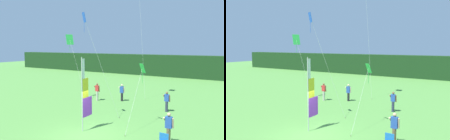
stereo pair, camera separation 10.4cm
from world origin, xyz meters
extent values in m
plane|color=#518E3D|center=(0.00, 0.00, 0.00)|extent=(120.00, 120.00, 0.00)
cube|color=#193819|center=(0.00, 28.78, 1.85)|extent=(80.00, 2.40, 3.70)
cylinder|color=#B7B7BC|center=(-0.56, 0.36, 2.31)|extent=(0.06, 0.06, 4.62)
cube|color=purple|center=(-0.56, 0.88, 1.45)|extent=(0.02, 0.97, 1.23)
cube|color=yellow|center=(-0.56, 0.69, 2.68)|extent=(0.02, 0.60, 1.23)
cube|color=white|center=(-0.56, 0.51, 3.91)|extent=(0.02, 0.23, 1.23)
cylinder|color=brown|center=(4.61, 1.25, 0.45)|extent=(0.22, 0.22, 0.89)
cube|color=#284CA8|center=(4.61, 1.25, 1.21)|extent=(0.36, 0.20, 0.63)
sphere|color=tan|center=(4.61, 1.25, 1.64)|extent=(0.20, 0.20, 0.20)
cylinder|color=tan|center=(4.38, 1.31, 1.29)|extent=(0.09, 0.48, 0.42)
cylinder|color=tan|center=(4.84, 1.26, 1.20)|extent=(0.09, 0.14, 0.56)
cylinder|color=#B7B2A3|center=(-4.44, 7.60, 0.46)|extent=(0.22, 0.22, 0.92)
cube|color=red|center=(-4.44, 7.60, 1.20)|extent=(0.36, 0.20, 0.56)
sphere|color=brown|center=(-4.44, 7.60, 1.60)|extent=(0.20, 0.20, 0.20)
cylinder|color=brown|center=(-4.67, 7.66, 1.25)|extent=(0.09, 0.48, 0.42)
cylinder|color=brown|center=(-4.21, 7.61, 1.15)|extent=(0.09, 0.14, 0.56)
cylinder|color=black|center=(-2.26, 8.62, 0.40)|extent=(0.22, 0.22, 0.81)
cube|color=#284CA8|center=(-2.26, 8.62, 1.11)|extent=(0.36, 0.20, 0.61)
sphere|color=beige|center=(-2.26, 8.62, 1.54)|extent=(0.20, 0.20, 0.20)
cylinder|color=beige|center=(-2.49, 8.68, 1.19)|extent=(0.09, 0.48, 0.42)
cylinder|color=beige|center=(-2.03, 8.63, 1.10)|extent=(0.09, 0.14, 0.56)
cylinder|color=#2D334C|center=(2.57, 7.29, 0.43)|extent=(0.22, 0.22, 0.86)
cube|color=#284CA8|center=(2.57, 7.29, 1.14)|extent=(0.36, 0.20, 0.57)
sphere|color=brown|center=(2.57, 7.29, 1.54)|extent=(0.20, 0.20, 0.20)
cylinder|color=brown|center=(2.34, 7.35, 1.20)|extent=(0.09, 0.48, 0.42)
cylinder|color=brown|center=(2.80, 7.30, 1.10)|extent=(0.09, 0.14, 0.56)
cube|color=#1E66B2|center=(4.65, 0.40, 0.67)|extent=(0.48, 0.03, 0.44)
cylinder|color=brown|center=(2.10, 0.98, 0.04)|extent=(0.03, 0.03, 0.08)
cylinder|color=silver|center=(2.06, 2.29, 1.91)|extent=(0.09, 2.62, 3.82)
cube|color=green|center=(2.02, 3.59, 3.81)|extent=(0.53, 0.48, 0.63)
cylinder|color=green|center=(2.02, 3.59, 3.13)|extent=(0.02, 0.02, 0.70)
cylinder|color=brown|center=(0.11, 3.83, 0.04)|extent=(0.03, 0.03, 0.08)
cylinder|color=silver|center=(-0.89, 3.10, 3.64)|extent=(2.02, 1.47, 7.28)
cube|color=blue|center=(-1.89, 2.37, 7.27)|extent=(0.50, 0.41, 0.69)
cylinder|color=blue|center=(-1.89, 2.37, 6.57)|extent=(0.02, 0.02, 0.70)
cylinder|color=brown|center=(-0.64, 10.49, 0.04)|extent=(0.03, 0.03, 0.08)
cylinder|color=silver|center=(-1.19, 10.75, 5.73)|extent=(1.11, 0.52, 11.46)
cylinder|color=brown|center=(-4.68, 6.27, 0.04)|extent=(0.03, 0.03, 0.08)
cylinder|color=silver|center=(-5.88, 6.53, 2.95)|extent=(2.43, 0.52, 5.91)
cube|color=green|center=(-7.09, 6.78, 5.90)|extent=(0.54, 0.78, 0.99)
cylinder|color=green|center=(-7.09, 6.78, 5.04)|extent=(0.02, 0.02, 0.70)
camera|label=1|loc=(8.27, -10.78, 5.32)|focal=37.49mm
camera|label=2|loc=(8.36, -10.73, 5.32)|focal=37.49mm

